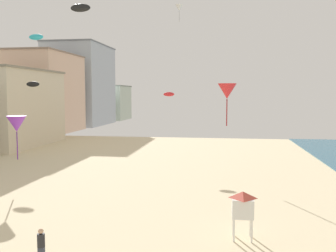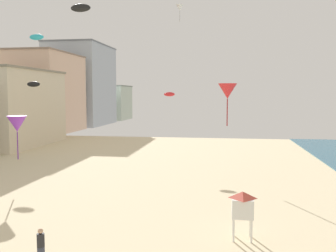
{
  "view_description": "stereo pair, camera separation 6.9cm",
  "coord_description": "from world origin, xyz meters",
  "px_view_note": "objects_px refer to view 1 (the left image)",
  "views": [
    {
      "loc": [
        7.62,
        -4.82,
        7.6
      ],
      "look_at": [
        4.16,
        18.4,
        5.6
      ],
      "focal_mm": 39.72,
      "sensor_mm": 36.0,
      "label": 1
    },
    {
      "loc": [
        7.68,
        -4.81,
        7.6
      ],
      "look_at": [
        4.16,
        18.4,
        5.6
      ],
      "focal_mm": 39.72,
      "sensor_mm": 36.0,
      "label": 2
    }
  ],
  "objects_px": {
    "kite_flyer": "(41,244)",
    "kite_cyan_parafoil": "(36,37)",
    "kite_black_parafoil": "(33,84)",
    "kite_black_parafoil_2": "(80,8)",
    "kite_purple_delta": "(17,124)",
    "kite_red_parafoil": "(169,94)",
    "lifeguard_stand": "(243,205)",
    "kite_red_delta": "(227,91)",
    "kite_white_delta": "(179,8)"
  },
  "relations": [
    {
      "from": "kite_purple_delta",
      "to": "kite_cyan_parafoil",
      "type": "bearing_deg",
      "value": 80.65
    },
    {
      "from": "kite_white_delta",
      "to": "kite_cyan_parafoil",
      "type": "height_order",
      "value": "kite_white_delta"
    },
    {
      "from": "kite_black_parafoil",
      "to": "kite_purple_delta",
      "type": "xyz_separation_m",
      "value": [
        3.78,
        -9.87,
        -3.54
      ]
    },
    {
      "from": "kite_flyer",
      "to": "kite_purple_delta",
      "type": "height_order",
      "value": "kite_purple_delta"
    },
    {
      "from": "kite_white_delta",
      "to": "kite_red_parafoil",
      "type": "distance_m",
      "value": 9.69
    },
    {
      "from": "kite_white_delta",
      "to": "kite_black_parafoil",
      "type": "bearing_deg",
      "value": -167.74
    },
    {
      "from": "kite_flyer",
      "to": "kite_red_delta",
      "type": "xyz_separation_m",
      "value": [
        8.33,
        20.34,
        6.98
      ]
    },
    {
      "from": "lifeguard_stand",
      "to": "kite_cyan_parafoil",
      "type": "height_order",
      "value": "kite_cyan_parafoil"
    },
    {
      "from": "kite_cyan_parafoil",
      "to": "kite_red_parafoil",
      "type": "relative_size",
      "value": 1.05
    },
    {
      "from": "kite_flyer",
      "to": "kite_red_delta",
      "type": "bearing_deg",
      "value": 103.92
    },
    {
      "from": "kite_purple_delta",
      "to": "kite_red_parafoil",
      "type": "distance_m",
      "value": 18.17
    },
    {
      "from": "kite_purple_delta",
      "to": "kite_cyan_parafoil",
      "type": "relative_size",
      "value": 2.72
    },
    {
      "from": "kite_black_parafoil",
      "to": "kite_red_delta",
      "type": "bearing_deg",
      "value": -7.62
    },
    {
      "from": "kite_red_parafoil",
      "to": "kite_black_parafoil_2",
      "type": "relative_size",
      "value": 0.89
    },
    {
      "from": "lifeguard_stand",
      "to": "kite_purple_delta",
      "type": "bearing_deg",
      "value": 145.56
    },
    {
      "from": "kite_cyan_parafoil",
      "to": "kite_red_delta",
      "type": "xyz_separation_m",
      "value": [
        16.75,
        4.23,
        -4.75
      ]
    },
    {
      "from": "kite_cyan_parafoil",
      "to": "kite_black_parafoil_2",
      "type": "bearing_deg",
      "value": -43.55
    },
    {
      "from": "kite_black_parafoil",
      "to": "kite_cyan_parafoil",
      "type": "relative_size",
      "value": 1.13
    },
    {
      "from": "kite_red_parafoil",
      "to": "lifeguard_stand",
      "type": "bearing_deg",
      "value": -72.65
    },
    {
      "from": "kite_flyer",
      "to": "kite_white_delta",
      "type": "xyz_separation_m",
      "value": [
        3.05,
        26.57,
        16.22
      ]
    },
    {
      "from": "kite_purple_delta",
      "to": "kite_cyan_parafoil",
      "type": "xyz_separation_m",
      "value": [
        0.47,
        2.83,
        7.47
      ]
    },
    {
      "from": "kite_flyer",
      "to": "lifeguard_stand",
      "type": "bearing_deg",
      "value": 61.57
    },
    {
      "from": "kite_red_parafoil",
      "to": "kite_flyer",
      "type": "bearing_deg",
      "value": -93.51
    },
    {
      "from": "kite_white_delta",
      "to": "kite_flyer",
      "type": "bearing_deg",
      "value": -96.55
    },
    {
      "from": "kite_black_parafoil",
      "to": "kite_red_delta",
      "type": "distance_m",
      "value": 21.2
    },
    {
      "from": "kite_white_delta",
      "to": "kite_black_parafoil_2",
      "type": "xyz_separation_m",
      "value": [
        -4.85,
        -16.75,
        -3.61
      ]
    },
    {
      "from": "kite_purple_delta",
      "to": "kite_red_parafoil",
      "type": "height_order",
      "value": "kite_red_parafoil"
    },
    {
      "from": "lifeguard_stand",
      "to": "kite_white_delta",
      "type": "xyz_separation_m",
      "value": [
        -6.01,
        22.27,
        15.3
      ]
    },
    {
      "from": "kite_black_parafoil",
      "to": "kite_black_parafoil_2",
      "type": "relative_size",
      "value": 1.06
    },
    {
      "from": "lifeguard_stand",
      "to": "kite_black_parafoil_2",
      "type": "relative_size",
      "value": 1.79
    },
    {
      "from": "kite_black_parafoil",
      "to": "kite_cyan_parafoil",
      "type": "height_order",
      "value": "kite_cyan_parafoil"
    },
    {
      "from": "lifeguard_stand",
      "to": "kite_cyan_parafoil",
      "type": "xyz_separation_m",
      "value": [
        -17.48,
        11.81,
        10.81
      ]
    },
    {
      "from": "kite_red_delta",
      "to": "lifeguard_stand",
      "type": "bearing_deg",
      "value": -87.4
    },
    {
      "from": "kite_purple_delta",
      "to": "lifeguard_stand",
      "type": "bearing_deg",
      "value": -26.58
    },
    {
      "from": "kite_red_delta",
      "to": "kite_black_parafoil",
      "type": "bearing_deg",
      "value": 172.38
    },
    {
      "from": "lifeguard_stand",
      "to": "kite_cyan_parafoil",
      "type": "bearing_deg",
      "value": 138.1
    },
    {
      "from": "kite_flyer",
      "to": "kite_cyan_parafoil",
      "type": "relative_size",
      "value": 1.23
    },
    {
      "from": "kite_black_parafoil",
      "to": "kite_white_delta",
      "type": "height_order",
      "value": "kite_white_delta"
    },
    {
      "from": "kite_red_parafoil",
      "to": "kite_purple_delta",
      "type": "bearing_deg",
      "value": -126.01
    },
    {
      "from": "kite_red_parafoil",
      "to": "kite_red_delta",
      "type": "relative_size",
      "value": 0.32
    },
    {
      "from": "kite_red_parafoil",
      "to": "kite_black_parafoil_2",
      "type": "xyz_separation_m",
      "value": [
        -3.5,
        -18.03,
        5.9
      ]
    },
    {
      "from": "lifeguard_stand",
      "to": "kite_black_parafoil",
      "type": "xyz_separation_m",
      "value": [
        -21.72,
        18.85,
        6.88
      ]
    },
    {
      "from": "lifeguard_stand",
      "to": "kite_white_delta",
      "type": "height_order",
      "value": "kite_white_delta"
    },
    {
      "from": "kite_white_delta",
      "to": "kite_cyan_parafoil",
      "type": "relative_size",
      "value": 1.38
    },
    {
      "from": "kite_cyan_parafoil",
      "to": "kite_red_parafoil",
      "type": "distance_m",
      "value": 16.29
    },
    {
      "from": "kite_purple_delta",
      "to": "kite_black_parafoil_2",
      "type": "relative_size",
      "value": 2.55
    },
    {
      "from": "kite_black_parafoil",
      "to": "kite_black_parafoil_2",
      "type": "bearing_deg",
      "value": -50.83
    },
    {
      "from": "kite_red_parafoil",
      "to": "kite_red_delta",
      "type": "height_order",
      "value": "kite_red_delta"
    },
    {
      "from": "kite_black_parafoil",
      "to": "kite_red_parafoil",
      "type": "xyz_separation_m",
      "value": [
        14.37,
        4.69,
        -1.1
      ]
    },
    {
      "from": "kite_black_parafoil",
      "to": "kite_purple_delta",
      "type": "height_order",
      "value": "kite_black_parafoil"
    }
  ]
}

